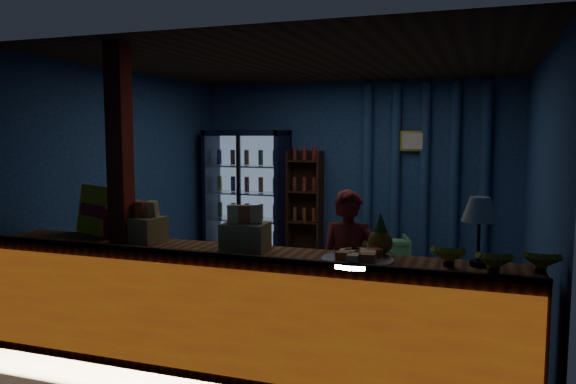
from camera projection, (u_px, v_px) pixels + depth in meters
name	position (u px, v px, depth m)	size (l,w,h in m)	color
ground	(309.00, 301.00, 6.23)	(4.60, 4.60, 0.00)	#515154
room_walls	(310.00, 160.00, 6.07)	(4.60, 4.60, 4.60)	navy
counter	(237.00, 311.00, 4.39)	(4.40, 0.57, 0.99)	brown
support_post	(122.00, 201.00, 4.66)	(0.16, 0.16, 2.60)	maroon
beverage_cooler	(249.00, 195.00, 8.44)	(1.20, 0.62, 1.90)	black
bottle_shelf	(305.00, 205.00, 8.31)	(0.50, 0.28, 1.60)	#3D1E13
curtain_folds	(424.00, 174.00, 7.77)	(1.74, 0.14, 2.50)	navy
framed_picture	(414.00, 141.00, 7.73)	(0.36, 0.04, 0.28)	gold
shopkeeper	(348.00, 272.00, 4.74)	(0.51, 0.33, 1.39)	maroon
green_chair	(386.00, 255.00, 7.36)	(0.56, 0.58, 0.52)	#52A562
side_table	(354.00, 257.00, 7.42)	(0.53, 0.42, 0.53)	#3D1E13
yellow_sign	(95.00, 210.00, 5.02)	(0.55, 0.33, 0.44)	#ECEA0C
soda_bottles	(121.00, 228.00, 4.74)	(0.37, 0.17, 0.28)	red
snack_box_left	(245.00, 235.00, 4.33)	(0.36, 0.30, 0.36)	#9B814B
snack_box_centre	(143.00, 227.00, 4.71)	(0.36, 0.31, 0.35)	#9B814B
pastry_tray	(357.00, 258.00, 3.97)	(0.52, 0.52, 0.08)	silver
banana_bunches	(494.00, 259.00, 3.67)	(0.83, 0.31, 0.18)	yellow
table_lamp	(480.00, 212.00, 3.82)	(0.24, 0.24, 0.48)	black
pineapple	(380.00, 238.00, 4.15)	(0.19, 0.19, 0.32)	olive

